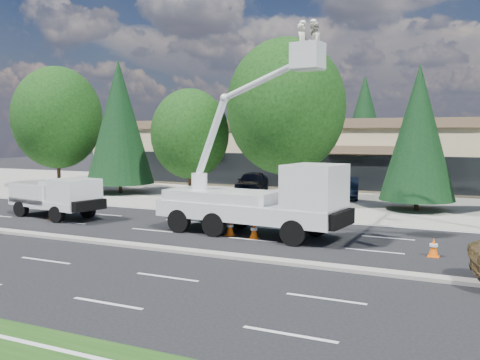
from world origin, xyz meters
The scene contains 19 objects.
ground centered at (0.00, 0.00, 0.00)m, with size 140.00×140.00×0.00m, color black.
concrete_apron centered at (0.00, 20.00, 0.01)m, with size 140.00×22.00×0.01m, color gray.
road_median centered at (0.00, 0.00, 0.06)m, with size 120.00×0.55×0.12m, color gray.
strip_mall centered at (0.00, 29.97, 2.83)m, with size 50.40×15.40×5.50m.
tree_front_a centered at (-22.00, 15.00, 5.62)m, with size 6.92×6.92×9.60m.
tree_front_b centered at (-16.00, 15.00, 5.24)m, with size 4.96×4.96×9.77m.
tree_front_c centered at (-10.00, 15.00, 4.37)m, with size 5.38×5.38×7.47m.
tree_front_d centered at (-3.00, 15.00, 6.06)m, with size 7.47×7.47×10.36m.
tree_front_e centered at (5.00, 15.00, 4.45)m, with size 4.21×4.21×8.30m.
tree_back_a centered at (-18.00, 42.00, 5.06)m, with size 4.78×4.78×9.43m.
tree_back_b centered at (-4.00, 42.00, 5.78)m, with size 5.46×5.46×10.76m.
utility_pickup centered at (-11.44, 4.12, 0.87)m, with size 5.81×3.10×2.11m.
bucket_truck centered at (0.18, 4.12, 1.96)m, with size 8.69×3.33×8.89m.
traffic_cone_a centered at (-11.51, 3.68, 0.34)m, with size 0.40×0.40×0.70m.
traffic_cone_b centered at (-1.27, 3.65, 0.34)m, with size 0.40×0.40×0.70m.
traffic_cone_c centered at (-0.04, 3.42, 0.34)m, with size 0.40×0.40×0.70m.
traffic_cone_d centered at (7.08, 3.22, 0.34)m, with size 0.40×0.40×0.70m.
parked_car_west centered at (-7.27, 19.32, 0.79)m, with size 1.88×4.67×1.59m, color black.
parked_car_east centered at (0.00, 18.90, 0.71)m, with size 1.50×4.31×1.42m, color black.
Camera 1 is at (8.90, -16.72, 4.40)m, focal length 40.00 mm.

